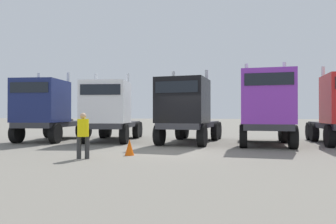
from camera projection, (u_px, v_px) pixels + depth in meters
ground at (169, 152)px, 13.00m from camera, size 200.00×200.00×0.00m
semi_truck_navy at (47, 109)px, 17.96m from camera, size 3.19×6.31×4.12m
semi_truck_white at (110, 111)px, 17.66m from camera, size 3.39×6.52×3.98m
semi_truck_black at (187, 110)px, 16.46m from camera, size 3.18×6.48×4.02m
semi_truck_purple at (266, 107)px, 15.31m from camera, size 2.77×5.80×4.27m
visitor_in_hivis at (83, 132)px, 10.92m from camera, size 0.52×0.52×1.63m
traffic_cone_near at (130, 147)px, 11.86m from camera, size 0.36×0.36×0.62m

